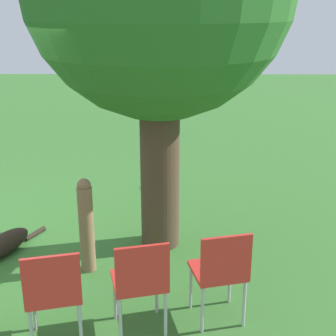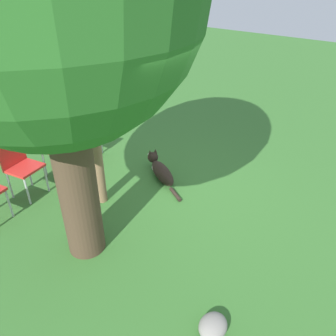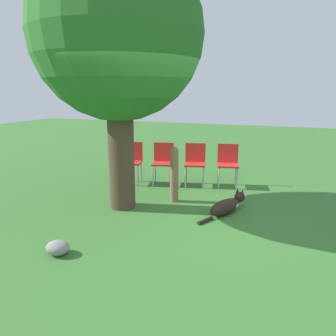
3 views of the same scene
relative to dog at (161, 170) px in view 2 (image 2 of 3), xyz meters
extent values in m
plane|color=#38702D|center=(-0.51, 0.75, -0.13)|extent=(30.00, 30.00, 0.00)
cylinder|color=#4C3828|center=(-0.35, 1.80, 0.94)|extent=(0.45, 0.45, 2.14)
ellipsoid|color=#2D231C|center=(-0.06, 0.03, -0.01)|extent=(0.77, 0.53, 0.25)
ellipsoid|color=silver|center=(0.12, -0.06, -0.02)|extent=(0.32, 0.29, 0.15)
sphere|color=#2D231C|center=(0.32, -0.15, 0.07)|extent=(0.25, 0.25, 0.19)
cylinder|color=silver|center=(0.41, -0.20, 0.06)|extent=(0.11, 0.11, 0.08)
cone|color=#2D231C|center=(0.34, -0.11, 0.18)|extent=(0.06, 0.06, 0.08)
cone|color=#2D231C|center=(0.29, -0.20, 0.18)|extent=(0.06, 0.06, 0.08)
cylinder|color=#2D231C|center=(-0.52, 0.25, -0.10)|extent=(0.33, 0.20, 0.06)
cylinder|color=#846647|center=(0.26, 1.05, 0.34)|extent=(0.16, 0.16, 0.94)
sphere|color=#846647|center=(0.26, 1.05, 0.84)|extent=(0.14, 0.14, 0.14)
cube|color=red|center=(1.55, 0.30, 0.34)|extent=(0.51, 0.53, 0.04)
cube|color=red|center=(1.74, 0.34, 0.57)|extent=(0.14, 0.44, 0.41)
cylinder|color=#B7B7BC|center=(1.42, 0.07, 0.09)|extent=(0.03, 0.03, 0.46)
cylinder|color=#B7B7BC|center=(1.33, 0.44, 0.09)|extent=(0.03, 0.03, 0.46)
cylinder|color=#B7B7BC|center=(1.77, 0.15, 0.09)|extent=(0.03, 0.03, 0.46)
cylinder|color=#B7B7BC|center=(1.68, 0.52, 0.09)|extent=(0.03, 0.03, 0.46)
cube|color=red|center=(1.39, 0.98, 0.34)|extent=(0.51, 0.53, 0.04)
cube|color=red|center=(1.58, 1.02, 0.57)|extent=(0.14, 0.44, 0.41)
cylinder|color=#B7B7BC|center=(1.26, 0.75, 0.09)|extent=(0.03, 0.03, 0.46)
cylinder|color=#B7B7BC|center=(1.17, 1.12, 0.09)|extent=(0.03, 0.03, 0.46)
cylinder|color=#B7B7BC|center=(1.61, 0.84, 0.09)|extent=(0.03, 0.03, 0.46)
cylinder|color=#B7B7BC|center=(1.52, 1.21, 0.09)|extent=(0.03, 0.03, 0.46)
cube|color=red|center=(1.22, 1.66, 0.34)|extent=(0.51, 0.53, 0.04)
cube|color=red|center=(1.41, 1.71, 0.57)|extent=(0.14, 0.44, 0.41)
cylinder|color=#B7B7BC|center=(1.09, 1.43, 0.09)|extent=(0.03, 0.03, 0.46)
cylinder|color=#B7B7BC|center=(1.00, 1.80, 0.09)|extent=(0.03, 0.03, 0.46)
cylinder|color=#B7B7BC|center=(1.44, 1.52, 0.09)|extent=(0.03, 0.03, 0.46)
cylinder|color=#B7B7BC|center=(1.35, 1.89, 0.09)|extent=(0.03, 0.03, 0.46)
cylinder|color=#B7B7BC|center=(0.93, 2.12, 0.09)|extent=(0.03, 0.03, 0.46)
ellipsoid|color=gray|center=(-2.19, 1.74, -0.04)|extent=(0.26, 0.31, 0.18)
camera|label=1|loc=(4.66, 1.94, 2.53)|focal=50.00mm
camera|label=2|loc=(-3.07, 3.45, 2.87)|focal=35.00mm
camera|label=3|loc=(-5.25, -0.90, 1.91)|focal=35.00mm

